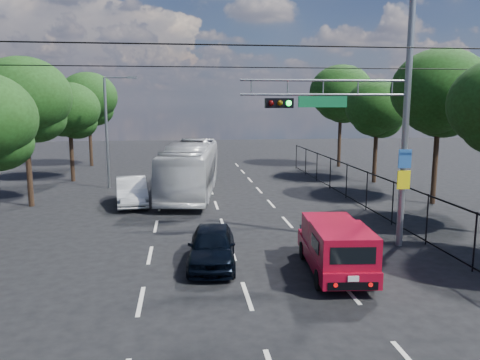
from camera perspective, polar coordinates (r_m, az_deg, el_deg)
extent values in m
cube|color=beige|center=(13.76, -12.02, -14.22)|extent=(0.12, 2.00, 0.01)
cube|color=beige|center=(17.49, -10.91, -8.97)|extent=(0.12, 2.00, 0.01)
cube|color=beige|center=(21.31, -10.22, -5.57)|extent=(0.12, 2.00, 0.01)
cube|color=beige|center=(25.19, -9.74, -3.22)|extent=(0.12, 2.00, 0.01)
cube|color=beige|center=(29.11, -9.40, -1.50)|extent=(0.12, 2.00, 0.01)
cube|color=beige|center=(33.04, -9.13, -0.18)|extent=(0.12, 2.00, 0.01)
cube|color=beige|center=(36.99, -8.92, 0.85)|extent=(0.12, 2.00, 0.01)
cube|color=beige|center=(40.94, -8.76, 1.69)|extent=(0.12, 2.00, 0.01)
cube|color=beige|center=(13.82, 0.86, -13.90)|extent=(0.12, 2.00, 0.01)
cube|color=beige|center=(17.53, -0.97, -8.74)|extent=(0.12, 2.00, 0.01)
cube|color=beige|center=(21.35, -2.12, -5.40)|extent=(0.12, 2.00, 0.01)
cube|color=beige|center=(25.22, -2.91, -3.08)|extent=(0.12, 2.00, 0.01)
cube|color=beige|center=(29.13, -3.49, -1.37)|extent=(0.12, 2.00, 0.01)
cube|color=beige|center=(33.06, -3.93, -0.08)|extent=(0.12, 2.00, 0.01)
cube|color=beige|center=(37.01, -4.28, 0.95)|extent=(0.12, 2.00, 0.01)
cube|color=beige|center=(40.96, -4.56, 1.77)|extent=(0.12, 2.00, 0.01)
cube|color=beige|center=(14.51, 12.99, -12.98)|extent=(0.12, 2.00, 0.01)
cube|color=beige|center=(18.08, 8.63, -8.28)|extent=(0.12, 2.00, 0.01)
cube|color=beige|center=(21.80, 5.79, -5.13)|extent=(0.12, 2.00, 0.01)
cube|color=beige|center=(25.61, 3.80, -2.89)|extent=(0.12, 2.00, 0.01)
cube|color=beige|center=(29.47, 2.34, -1.24)|extent=(0.12, 2.00, 0.01)
cube|color=beige|center=(33.36, 1.22, 0.03)|extent=(0.12, 2.00, 0.01)
cube|color=beige|center=(37.27, 0.33, 1.03)|extent=(0.12, 2.00, 0.01)
cube|color=beige|center=(41.20, -0.38, 1.85)|extent=(0.12, 2.00, 0.01)
cylinder|color=slate|center=(18.52, 19.56, 6.66)|extent=(0.24, 0.24, 9.50)
cylinder|color=slate|center=(17.36, 10.45, 11.85)|extent=(6.20, 0.08, 0.08)
cylinder|color=slate|center=(17.34, 10.40, 10.20)|extent=(6.20, 0.08, 0.08)
cube|color=black|center=(16.92, 4.79, 9.32)|extent=(1.00, 0.28, 0.35)
sphere|color=#3F0505|center=(16.71, 3.81, 9.34)|extent=(0.20, 0.20, 0.20)
sphere|color=#4C3805|center=(16.77, 4.90, 9.32)|extent=(0.20, 0.20, 0.20)
sphere|color=#0CE533|center=(16.84, 5.98, 9.31)|extent=(0.20, 0.20, 0.20)
cube|color=#0D6133|center=(17.31, 10.05, 9.38)|extent=(1.80, 0.05, 0.40)
cube|color=#21539D|center=(18.49, 19.46, 2.46)|extent=(0.50, 0.04, 0.70)
cube|color=yellow|center=(18.60, 19.33, 0.01)|extent=(0.50, 0.04, 0.70)
cylinder|color=slate|center=(18.25, 18.06, 10.64)|extent=(0.05, 0.05, 0.50)
cylinder|color=slate|center=(17.74, 14.19, 10.86)|extent=(0.05, 0.05, 0.50)
cylinder|color=slate|center=(17.32, 10.10, 11.04)|extent=(0.05, 0.05, 0.50)
cylinder|color=slate|center=(16.99, 5.83, 11.17)|extent=(0.05, 0.05, 0.50)
cylinder|color=slate|center=(16.75, 1.40, 11.24)|extent=(0.05, 0.05, 0.50)
cylinder|color=slate|center=(30.99, -15.94, 5.45)|extent=(0.18, 0.18, 7.00)
cylinder|color=slate|center=(30.85, -14.74, 12.00)|extent=(1.60, 0.09, 0.09)
cube|color=slate|center=(30.74, -13.04, 12.07)|extent=(0.60, 0.22, 0.15)
cylinder|color=black|center=(14.76, -0.19, 16.14)|extent=(22.00, 0.04, 0.04)
cylinder|color=black|center=(18.26, -1.56, 16.12)|extent=(22.00, 0.04, 0.04)
cylinder|color=black|center=(19.69, -1.99, 13.60)|extent=(22.00, 0.04, 0.04)
cube|color=black|center=(22.86, 17.18, 0.16)|extent=(0.04, 34.00, 0.06)
cube|color=black|center=(23.21, 16.97, -4.23)|extent=(0.04, 34.00, 0.06)
cylinder|color=black|center=(17.08, 26.70, -6.79)|extent=(0.06, 0.06, 2.00)
cylinder|color=black|center=(19.54, 21.84, -4.48)|extent=(0.06, 0.06, 2.00)
cylinder|color=black|center=(22.14, 18.12, -2.68)|extent=(0.06, 0.06, 2.00)
cylinder|color=black|center=(24.83, 15.20, -1.26)|extent=(0.06, 0.06, 2.00)
cylinder|color=black|center=(27.59, 12.86, -0.11)|extent=(0.06, 0.06, 2.00)
cylinder|color=black|center=(30.39, 10.94, 0.82)|extent=(0.06, 0.06, 2.00)
cylinder|color=black|center=(33.22, 9.36, 1.60)|extent=(0.06, 0.06, 2.00)
cylinder|color=black|center=(36.08, 8.02, 2.26)|extent=(0.06, 0.06, 2.00)
cylinder|color=black|center=(38.97, 6.87, 2.81)|extent=(0.06, 0.06, 2.00)
cylinder|color=black|center=(27.36, 22.71, 2.23)|extent=(0.28, 0.28, 4.76)
ellipsoid|color=black|center=(27.19, 23.22, 10.07)|extent=(5.10, 5.10, 4.33)
ellipsoid|color=black|center=(27.65, 23.46, 7.56)|extent=(3.40, 3.40, 2.72)
ellipsoid|color=black|center=(26.84, 22.64, 7.94)|extent=(3.23, 3.23, 2.58)
cylinder|color=black|center=(33.45, 16.15, 3.16)|extent=(0.28, 0.28, 4.03)
ellipsoid|color=black|center=(33.27, 16.41, 8.59)|extent=(4.32, 4.32, 3.67)
ellipsoid|color=black|center=(33.73, 16.75, 6.86)|extent=(2.88, 2.88, 2.30)
ellipsoid|color=black|center=(32.97, 15.91, 7.10)|extent=(2.74, 2.74, 2.19)
cylinder|color=black|center=(40.92, 12.04, 5.05)|extent=(0.28, 0.28, 4.93)
ellipsoid|color=black|center=(40.82, 12.23, 10.47)|extent=(5.28, 5.28, 4.49)
ellipsoid|color=black|center=(41.22, 12.57, 8.74)|extent=(3.52, 3.52, 2.82)
ellipsoid|color=black|center=(40.50, 11.80, 9.00)|extent=(3.34, 3.34, 2.68)
cylinder|color=black|center=(26.99, -24.37, 1.73)|extent=(0.28, 0.28, 4.48)
ellipsoid|color=black|center=(26.79, -24.88, 9.21)|extent=(4.80, 4.80, 4.08)
ellipsoid|color=black|center=(26.97, -23.71, 6.90)|extent=(3.20, 3.20, 2.56)
ellipsoid|color=black|center=(26.72, -25.59, 7.09)|extent=(3.04, 3.04, 2.43)
cylinder|color=black|center=(34.60, -19.83, 3.08)|extent=(0.28, 0.28, 3.92)
ellipsoid|color=black|center=(34.42, -20.12, 8.18)|extent=(4.20, 4.20, 3.57)
ellipsoid|color=black|center=(34.65, -19.27, 6.60)|extent=(2.80, 2.80, 2.24)
ellipsoid|color=black|center=(34.32, -20.69, 6.74)|extent=(2.66, 2.66, 2.13)
cylinder|color=black|center=(42.41, -17.78, 4.73)|extent=(0.28, 0.28, 4.59)
ellipsoid|color=black|center=(42.29, -18.03, 9.60)|extent=(4.92, 4.92, 4.18)
ellipsoid|color=black|center=(42.52, -17.34, 8.08)|extent=(3.28, 3.28, 2.62)
ellipsoid|color=black|center=(42.16, -18.48, 8.24)|extent=(3.12, 3.12, 2.49)
cylinder|color=black|center=(16.84, 7.78, -8.51)|extent=(0.29, 0.64, 0.62)
cylinder|color=black|center=(17.16, 12.82, -8.32)|extent=(0.29, 0.64, 0.62)
cylinder|color=black|center=(14.29, 9.68, -11.89)|extent=(0.29, 0.64, 0.62)
cylinder|color=black|center=(14.66, 15.59, -11.55)|extent=(0.29, 0.64, 0.62)
cube|color=maroon|center=(15.64, 11.43, -9.12)|extent=(2.08, 4.58, 0.50)
cube|color=maroon|center=(17.47, 9.92, -6.83)|extent=(1.68, 0.63, 0.49)
cube|color=black|center=(17.64, 9.78, -5.92)|extent=(1.54, 0.49, 0.27)
cube|color=maroon|center=(16.40, 10.68, -5.84)|extent=(1.72, 1.51, 0.84)
cube|color=black|center=(15.76, 11.21, -6.32)|extent=(1.38, 0.17, 0.49)
cube|color=maroon|center=(14.52, 12.41, -7.67)|extent=(1.85, 2.40, 0.93)
cube|color=black|center=(14.74, 15.59, -7.43)|extent=(0.13, 1.07, 0.40)
cube|color=black|center=(14.33, 9.15, -7.68)|extent=(0.13, 1.07, 0.40)
cube|color=black|center=(13.48, 13.60, -8.94)|extent=(1.29, 0.16, 0.49)
cube|color=black|center=(13.67, 13.58, -12.45)|extent=(1.42, 0.20, 0.23)
cube|color=silver|center=(13.56, 13.66, -11.63)|extent=(0.31, 0.05, 0.16)
imported|color=black|center=(16.06, -3.44, -8.01)|extent=(1.92, 4.03, 1.33)
imported|color=silver|center=(28.19, -6.03, 1.41)|extent=(4.02, 11.37, 3.10)
imported|color=silver|center=(25.90, -13.07, -1.33)|extent=(2.15, 4.64, 1.47)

